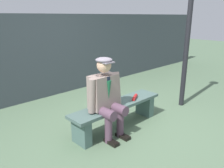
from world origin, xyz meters
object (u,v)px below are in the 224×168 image
lamp_post (190,15)px  rolled_magazine (135,97)px  bench (117,111)px  seated_man (106,95)px

lamp_post → rolled_magazine: bearing=-7.5°
bench → lamp_post: size_ratio=0.60×
seated_man → lamp_post: 2.27m
seated_man → lamp_post: size_ratio=0.42×
bench → lamp_post: bearing=172.1°
bench → seated_man: (0.30, 0.06, 0.36)m
seated_man → rolled_magazine: size_ratio=5.25×
seated_man → lamp_post: lamp_post is taller
bench → seated_man: size_ratio=1.42×
bench → seated_man: bearing=11.0°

